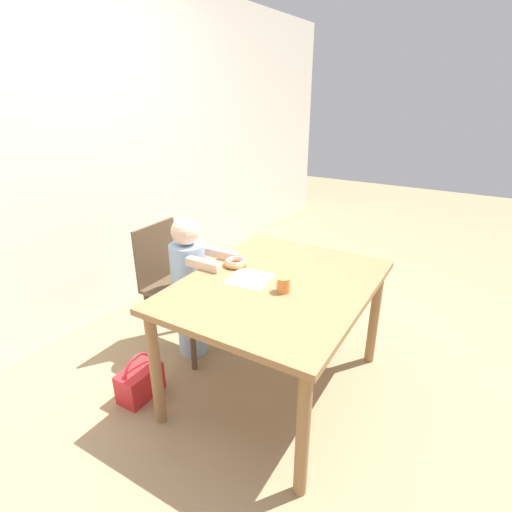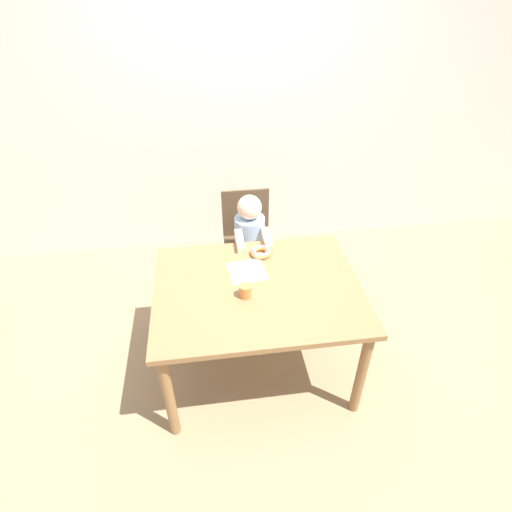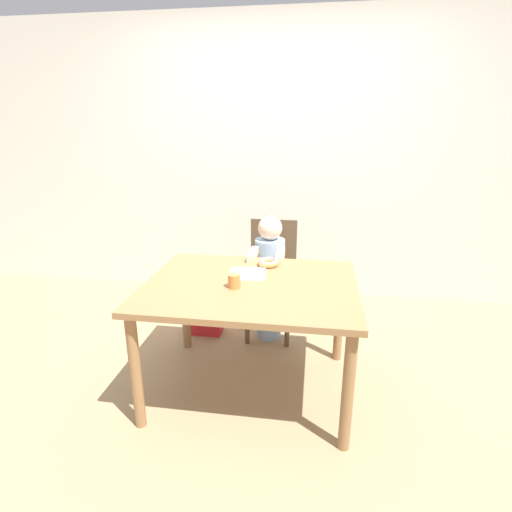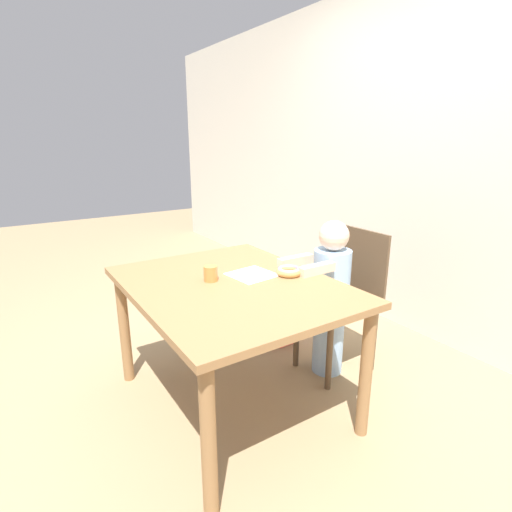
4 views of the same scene
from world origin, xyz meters
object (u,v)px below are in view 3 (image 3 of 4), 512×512
Objects in this scene: handbag at (206,321)px; chair at (271,275)px; child_figure at (269,277)px; donut at (268,262)px; cup at (234,281)px.

chair is at bearing 14.37° from handbag.
child_figure is 7.06× the size of donut.
handbag is 3.63× the size of cup.
child_figure reaches higher than handbag.
child_figure reaches higher than donut.
handbag is at bearing 148.04° from donut.
cup is at bearing -110.43° from donut.
chair is 0.91× the size of child_figure.
cup reaches higher than donut.
handbag is at bearing -165.63° from chair.
cup is at bearing -61.84° from handbag.
donut is at bearing -85.08° from child_figure.
donut is 0.89m from handbag.
child_figure reaches higher than cup.
handbag is at bearing 118.16° from cup.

